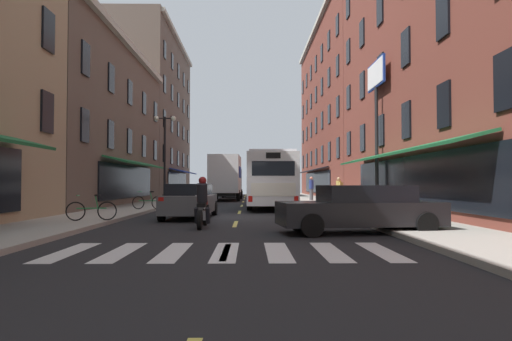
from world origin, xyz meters
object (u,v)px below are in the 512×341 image
object	(u,v)px
sedan_far	(232,191)
bicycle_near	(148,202)
box_truck	(226,178)
bicycle_mid	(92,210)
billboard_sign	(376,96)
pedestrian_near	(339,189)
pedestrian_mid	(311,188)
street_lamp_twin	(165,155)
motorcycle_rider	(202,206)
sedan_mid	(190,201)
transit_bus	(271,180)
sedan_near	(361,209)

from	to	relation	value
sedan_far	bicycle_near	world-z (taller)	sedan_far
box_truck	bicycle_mid	size ratio (longest dim) A/B	4.78
billboard_sign	pedestrian_near	size ratio (longest dim) A/B	4.40
sedan_far	pedestrian_mid	distance (m)	13.54
box_truck	sedan_far	distance (m)	8.36
billboard_sign	street_lamp_twin	distance (m)	13.57
pedestrian_near	pedestrian_mid	bearing A→B (deg)	84.63
pedestrian_near	pedestrian_mid	distance (m)	3.77
box_truck	motorcycle_rider	size ratio (longest dim) A/B	3.90
bicycle_near	pedestrian_mid	bearing A→B (deg)	50.76
motorcycle_rider	pedestrian_near	world-z (taller)	pedestrian_near
billboard_sign	sedan_mid	size ratio (longest dim) A/B	1.59
box_truck	motorcycle_rider	world-z (taller)	box_truck
bicycle_near	street_lamp_twin	size ratio (longest dim) A/B	0.30
billboard_sign	transit_bus	distance (m)	8.04
pedestrian_mid	bicycle_near	bearing A→B (deg)	-16.17
sedan_mid	pedestrian_mid	bearing A→B (deg)	65.71
bicycle_mid	sedan_mid	bearing A→B (deg)	43.61
bicycle_near	bicycle_mid	world-z (taller)	same
box_truck	bicycle_near	size ratio (longest dim) A/B	4.79
transit_bus	pedestrian_mid	xyz separation A→B (m)	(3.51, 7.53, -0.57)
box_truck	sedan_mid	bearing A→B (deg)	-91.42
street_lamp_twin	sedan_mid	bearing A→B (deg)	-73.60
bicycle_near	pedestrian_mid	xyz separation A→B (m)	(9.89, 12.11, 0.58)
sedan_mid	pedestrian_mid	world-z (taller)	pedestrian_mid
sedan_far	transit_bus	bearing A→B (deg)	-81.07
transit_bus	sedan_mid	distance (m)	9.38
sedan_near	sedan_far	size ratio (longest dim) A/B	1.10
bicycle_near	pedestrian_mid	world-z (taller)	pedestrian_mid
motorcycle_rider	sedan_far	bearing A→B (deg)	90.43
box_truck	pedestrian_near	distance (m)	10.86
sedan_far	pedestrian_mid	xyz separation A→B (m)	(6.56, -11.85, 0.38)
pedestrian_mid	street_lamp_twin	distance (m)	12.06
billboard_sign	street_lamp_twin	world-z (taller)	billboard_sign
transit_bus	sedan_mid	bearing A→B (deg)	-113.64
pedestrian_near	bicycle_mid	bearing A→B (deg)	-155.14
pedestrian_mid	bicycle_mid	bearing A→B (deg)	-5.44
pedestrian_mid	transit_bus	bearing A→B (deg)	-1.95
billboard_sign	motorcycle_rider	world-z (taller)	billboard_sign
box_truck	sedan_mid	xyz separation A→B (m)	(-0.49, -19.66, -1.20)
transit_bus	motorcycle_rider	world-z (taller)	transit_bus
motorcycle_rider	pedestrian_near	bearing A→B (deg)	65.06
sedan_near	bicycle_mid	size ratio (longest dim) A/B	2.85
transit_bus	street_lamp_twin	distance (m)	7.05
sedan_near	transit_bus	bearing A→B (deg)	97.77
bicycle_mid	pedestrian_mid	distance (m)	21.63
sedan_near	sedan_mid	size ratio (longest dim) A/B	1.01
pedestrian_near	street_lamp_twin	world-z (taller)	street_lamp_twin
sedan_mid	pedestrian_mid	distance (m)	17.65
bicycle_mid	pedestrian_near	size ratio (longest dim) A/B	0.97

